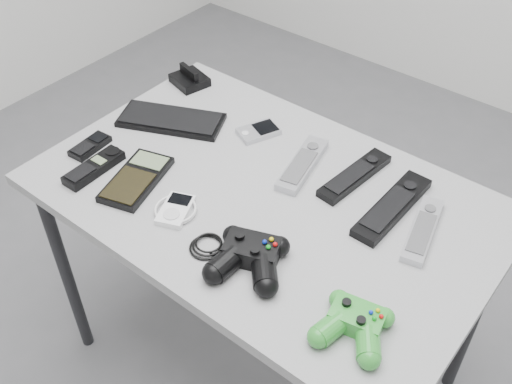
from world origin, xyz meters
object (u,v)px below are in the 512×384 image
Objects in this scene: desk at (265,212)px; remote_silver_b at (423,229)px; remote_silver_a at (303,164)px; cordless_handset at (94,167)px; mp3_player at (176,209)px; remote_black_a at (355,175)px; mobile_phone at (90,146)px; pda at (258,131)px; calculator at (136,179)px; pda_keyboard at (171,120)px; controller_black at (249,255)px; controller_green at (354,323)px; remote_black_b at (392,206)px.

remote_silver_b is (0.34, 0.11, 0.07)m from desk.
remote_silver_a reaches higher than desk.
remote_silver_b is at bearing -15.49° from remote_silver_a.
mp3_player is at bearing 2.93° from cordless_handset.
remote_black_a is 2.07× the size of mobile_phone.
calculator is (-0.10, -0.32, 0.00)m from pda.
cordless_handset is 0.11m from calculator.
controller_black is (0.47, -0.25, 0.02)m from pda_keyboard.
calculator reaches higher than mp3_player.
controller_green is (0.72, -0.00, 0.01)m from cordless_handset.
remote_black_a is (0.13, 0.17, 0.07)m from desk.
remote_silver_a is 0.39m from calculator.
controller_green is (0.79, -0.05, 0.01)m from mobile_phone.
controller_black is (0.47, 0.01, 0.01)m from cordless_handset.
remote_black_a is (0.12, 0.04, -0.00)m from remote_silver_a.
pda_keyboard is 2.55× the size of mobile_phone.
mp3_player is at bearing -161.28° from remote_silver_b.
mp3_player is (0.32, -0.03, -0.00)m from mobile_phone.
mobile_phone is at bearing 164.88° from controller_green.
mp3_player is at bearing -23.17° from calculator.
controller_black is (0.11, -0.19, 0.09)m from desk.
mp3_player is at bearing -125.61° from remote_silver_a.
pda_keyboard is 2.71× the size of mp3_player.
pda_keyboard is 0.76m from controller_green.
calculator is 0.61m from controller_green.
pda_keyboard is 1.34× the size of remote_silver_b.
pda_keyboard is 1.03× the size of controller_black.
mp3_player is at bearing 155.41° from controller_black.
mobile_phone is 0.33m from mp3_player.
remote_silver_a is at bearing -15.02° from pda_keyboard.
mobile_phone is 0.09m from cordless_handset.
remote_silver_b is 1.90× the size of mobile_phone.
pda is 0.44m from controller_black.
desk is at bearing -151.69° from remote_black_b.
calculator is at bearing -169.19° from remote_silver_b.
remote_black_b is at bearing -11.75° from remote_silver_a.
mobile_phone is 1.06× the size of mp3_player.
remote_black_a is at bearing 24.13° from pda.
mp3_player is 0.38× the size of controller_black.
mobile_phone reaches higher than pda.
cordless_handset is at bearing -177.75° from calculator.
remote_black_a is 0.42m from mp3_player.
remote_black_a is at bearing 7.24° from remote_silver_a.
desk is at bearing -23.97° from pda.
remote_silver_a is 0.13m from remote_black_a.
mobile_phone is 0.41× the size of controller_black.
controller_black reaches higher than controller_green.
controller_black is at bearing -86.11° from remote_silver_a.
pda is 0.70× the size of controller_green.
pda is 0.65× the size of cordless_handset.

